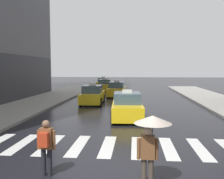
{
  "coord_description": "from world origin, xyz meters",
  "views": [
    {
      "loc": [
        0.44,
        -6.6,
        3.13
      ],
      "look_at": [
        -0.88,
        8.0,
        1.86
      ],
      "focal_mm": 39.39,
      "sensor_mm": 36.0,
      "label": 1
    }
  ],
  "objects_px": {
    "taxi_lead": "(127,107)",
    "taxi_fourth": "(105,86)",
    "pedestrian_with_backpack": "(46,144)",
    "taxi_second": "(93,95)",
    "taxi_third": "(117,90)",
    "taxi_fifth": "(104,83)",
    "pedestrian_with_umbrella": "(151,132)"
  },
  "relations": [
    {
      "from": "pedestrian_with_backpack",
      "to": "pedestrian_with_umbrella",
      "type": "bearing_deg",
      "value": -9.66
    },
    {
      "from": "pedestrian_with_backpack",
      "to": "taxi_fourth",
      "type": "bearing_deg",
      "value": 93.22
    },
    {
      "from": "taxi_third",
      "to": "taxi_fifth",
      "type": "distance_m",
      "value": 12.5
    },
    {
      "from": "taxi_fourth",
      "to": "pedestrian_with_backpack",
      "type": "xyz_separation_m",
      "value": [
        1.52,
        -27.08,
        0.25
      ]
    },
    {
      "from": "taxi_second",
      "to": "taxi_third",
      "type": "height_order",
      "value": "same"
    },
    {
      "from": "taxi_second",
      "to": "pedestrian_with_backpack",
      "type": "distance_m",
      "value": 14.92
    },
    {
      "from": "taxi_third",
      "to": "taxi_lead",
      "type": "bearing_deg",
      "value": -82.89
    },
    {
      "from": "taxi_fourth",
      "to": "taxi_fifth",
      "type": "bearing_deg",
      "value": 98.99
    },
    {
      "from": "taxi_third",
      "to": "taxi_second",
      "type": "bearing_deg",
      "value": -107.16
    },
    {
      "from": "pedestrian_with_umbrella",
      "to": "taxi_fifth",
      "type": "bearing_deg",
      "value": 99.18
    },
    {
      "from": "taxi_third",
      "to": "taxi_fifth",
      "type": "xyz_separation_m",
      "value": [
        -3.01,
        12.14,
        0.0
      ]
    },
    {
      "from": "taxi_fifth",
      "to": "pedestrian_with_backpack",
      "type": "relative_size",
      "value": 2.75
    },
    {
      "from": "pedestrian_with_backpack",
      "to": "taxi_fifth",
      "type": "bearing_deg",
      "value": 94.22
    },
    {
      "from": "taxi_third",
      "to": "taxi_fifth",
      "type": "bearing_deg",
      "value": 103.91
    },
    {
      "from": "taxi_fourth",
      "to": "taxi_second",
      "type": "bearing_deg",
      "value": -88.36
    },
    {
      "from": "taxi_fourth",
      "to": "pedestrian_with_umbrella",
      "type": "height_order",
      "value": "pedestrian_with_umbrella"
    },
    {
      "from": "taxi_third",
      "to": "pedestrian_with_backpack",
      "type": "height_order",
      "value": "taxi_third"
    },
    {
      "from": "taxi_fifth",
      "to": "pedestrian_with_umbrella",
      "type": "bearing_deg",
      "value": -80.82
    },
    {
      "from": "taxi_fifth",
      "to": "pedestrian_with_backpack",
      "type": "distance_m",
      "value": 32.81
    },
    {
      "from": "taxi_second",
      "to": "taxi_third",
      "type": "distance_m",
      "value": 5.98
    },
    {
      "from": "pedestrian_with_backpack",
      "to": "taxi_lead",
      "type": "bearing_deg",
      "value": 76.41
    },
    {
      "from": "taxi_fifth",
      "to": "pedestrian_with_umbrella",
      "type": "relative_size",
      "value": 2.34
    },
    {
      "from": "taxi_second",
      "to": "pedestrian_with_umbrella",
      "type": "distance_m",
      "value": 15.93
    },
    {
      "from": "taxi_lead",
      "to": "taxi_second",
      "type": "height_order",
      "value": "same"
    },
    {
      "from": "taxi_lead",
      "to": "taxi_fourth",
      "type": "xyz_separation_m",
      "value": [
        -3.6,
        18.46,
        0.0
      ]
    },
    {
      "from": "taxi_second",
      "to": "taxi_fourth",
      "type": "height_order",
      "value": "same"
    },
    {
      "from": "taxi_lead",
      "to": "pedestrian_with_backpack",
      "type": "xyz_separation_m",
      "value": [
        -2.08,
        -8.62,
        0.25
      ]
    },
    {
      "from": "taxi_second",
      "to": "taxi_fourth",
      "type": "distance_m",
      "value": 12.21
    },
    {
      "from": "taxi_lead",
      "to": "taxi_fourth",
      "type": "height_order",
      "value": "same"
    },
    {
      "from": "taxi_lead",
      "to": "pedestrian_with_backpack",
      "type": "distance_m",
      "value": 8.87
    },
    {
      "from": "pedestrian_with_umbrella",
      "to": "taxi_fourth",
      "type": "bearing_deg",
      "value": 99.21
    },
    {
      "from": "taxi_fourth",
      "to": "pedestrian_with_backpack",
      "type": "bearing_deg",
      "value": -86.78
    }
  ]
}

